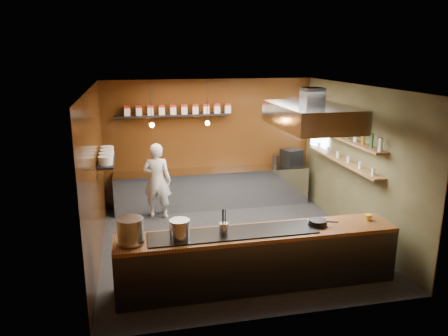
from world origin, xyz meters
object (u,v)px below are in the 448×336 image
object	(u,v)px
extractor_hood	(311,116)
stockpot_large	(131,231)
chef	(157,181)
espresso_machine	(291,158)
stockpot_small	(180,229)

from	to	relation	value
extractor_hood	stockpot_large	world-z (taller)	extractor_hood
chef	espresso_machine	bearing A→B (deg)	-157.41
stockpot_small	espresso_machine	world-z (taller)	espresso_machine
chef	stockpot_small	bearing A→B (deg)	107.62
extractor_hood	stockpot_small	bearing A→B (deg)	-153.88
stockpot_large	chef	distance (m)	3.44
espresso_machine	extractor_hood	bearing A→B (deg)	-122.52
stockpot_large	extractor_hood	bearing A→B (deg)	21.08
stockpot_large	chef	world-z (taller)	chef
extractor_hood	stockpot_large	distance (m)	3.73
stockpot_large	chef	size ratio (longest dim) A/B	0.22
stockpot_large	espresso_machine	world-z (taller)	espresso_machine
stockpot_large	espresso_machine	bearing A→B (deg)	44.25
extractor_hood	stockpot_small	distance (m)	3.15
stockpot_small	espresso_machine	distance (m)	4.92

